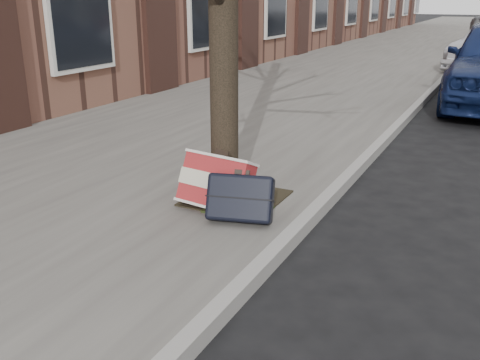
% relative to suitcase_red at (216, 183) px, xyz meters
% --- Properties ---
extents(ground, '(120.00, 120.00, 0.00)m').
position_rel_suitcase_red_xyz_m(ground, '(2.03, -0.87, -0.38)').
color(ground, black).
rests_on(ground, ground).
extents(near_sidewalk, '(5.00, 70.00, 0.12)m').
position_rel_suitcase_red_xyz_m(near_sidewalk, '(-1.67, 14.13, -0.32)').
color(near_sidewalk, slate).
rests_on(near_sidewalk, ground).
extents(dirt_patch, '(0.85, 0.85, 0.02)m').
position_rel_suitcase_red_xyz_m(dirt_patch, '(0.03, 0.33, -0.25)').
color(dirt_patch, black).
rests_on(dirt_patch, near_sidewalk).
extents(suitcase_red, '(0.71, 0.46, 0.52)m').
position_rel_suitcase_red_xyz_m(suitcase_red, '(0.00, 0.00, 0.00)').
color(suitcase_red, maroon).
rests_on(suitcase_red, near_sidewalk).
extents(suitcase_navy, '(0.63, 0.47, 0.44)m').
position_rel_suitcase_red_xyz_m(suitcase_navy, '(0.31, -0.14, -0.04)').
color(suitcase_navy, black).
rests_on(suitcase_navy, near_sidewalk).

